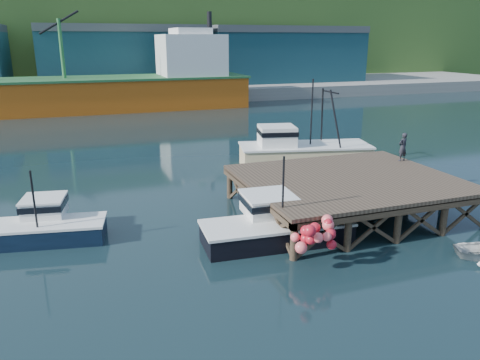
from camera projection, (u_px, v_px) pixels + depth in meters
name	position (u px, v px, depth m)	size (l,w,h in m)	color
ground	(260.00, 223.00, 25.97)	(300.00, 300.00, 0.00)	black
wharf	(350.00, 181.00, 27.00)	(12.00, 10.00, 2.62)	brown
far_quay	(123.00, 88.00, 88.88)	(160.00, 40.00, 2.00)	gray
warehouse_mid	(124.00, 59.00, 82.78)	(28.00, 16.00, 9.00)	#17464E
warehouse_right	(279.00, 57.00, 92.36)	(30.00, 16.00, 9.00)	#17464E
cargo_ship	(77.00, 88.00, 65.65)	(55.50, 10.00, 13.75)	#C85912
hillside	(107.00, 34.00, 113.08)	(220.00, 50.00, 22.00)	#2D511E
boat_navy	(42.00, 225.00, 23.66)	(6.52, 3.93, 3.90)	black
boat_black	(275.00, 224.00, 23.58)	(7.65, 6.42, 4.63)	black
trawler	(302.00, 149.00, 37.22)	(10.86, 5.83, 6.90)	beige
dockworker	(403.00, 147.00, 30.53)	(0.68, 0.45, 1.87)	black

